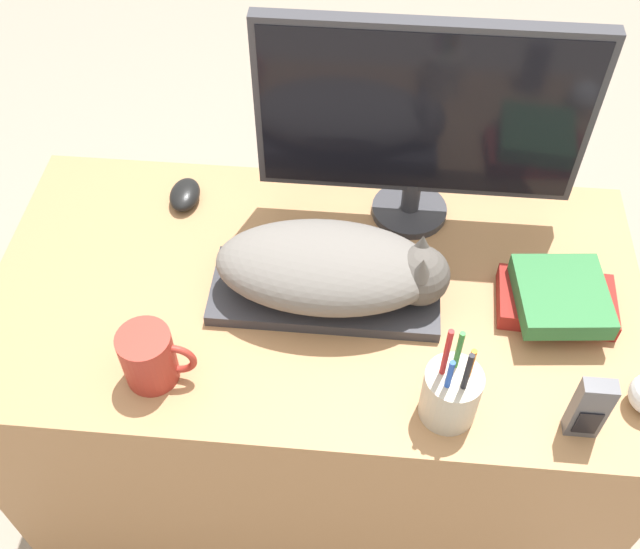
# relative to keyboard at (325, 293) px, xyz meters

# --- Properties ---
(desk) EXTENTS (1.20, 0.64, 0.77)m
(desk) POSITION_rel_keyboard_xyz_m (-0.02, 0.01, -0.40)
(desk) COLOR #9E7047
(desk) RESTS_ON ground_plane
(keyboard) EXTENTS (0.41, 0.17, 0.02)m
(keyboard) POSITION_rel_keyboard_xyz_m (0.00, 0.00, 0.00)
(keyboard) COLOR #2D2D33
(keyboard) RESTS_ON desk
(cat) EXTENTS (0.41, 0.20, 0.13)m
(cat) POSITION_rel_keyboard_xyz_m (0.02, 0.00, 0.07)
(cat) COLOR #66605B
(cat) RESTS_ON keyboard
(monitor) EXTENTS (0.59, 0.15, 0.43)m
(monitor) POSITION_rel_keyboard_xyz_m (0.15, 0.23, 0.23)
(monitor) COLOR #333338
(monitor) RESTS_ON desk
(computer_mouse) EXTENTS (0.06, 0.09, 0.04)m
(computer_mouse) POSITION_rel_keyboard_xyz_m (-0.30, 0.22, 0.01)
(computer_mouse) COLOR black
(computer_mouse) RESTS_ON desk
(coffee_mug) EXTENTS (0.13, 0.09, 0.11)m
(coffee_mug) POSITION_rel_keyboard_xyz_m (-0.27, -0.19, 0.04)
(coffee_mug) COLOR #9E2D23
(coffee_mug) RESTS_ON desk
(pen_cup) EXTENTS (0.09, 0.09, 0.21)m
(pen_cup) POSITION_rel_keyboard_xyz_m (0.22, -0.22, 0.04)
(pen_cup) COLOR #B2A893
(pen_cup) RESTS_ON desk
(phone) EXTENTS (0.05, 0.03, 0.13)m
(phone) POSITION_rel_keyboard_xyz_m (0.42, -0.23, 0.05)
(phone) COLOR #4C4C51
(phone) RESTS_ON desk
(book_stack) EXTENTS (0.21, 0.18, 0.07)m
(book_stack) POSITION_rel_keyboard_xyz_m (0.41, 0.00, 0.02)
(book_stack) COLOR maroon
(book_stack) RESTS_ON desk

